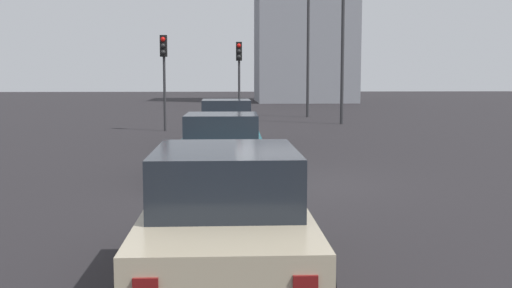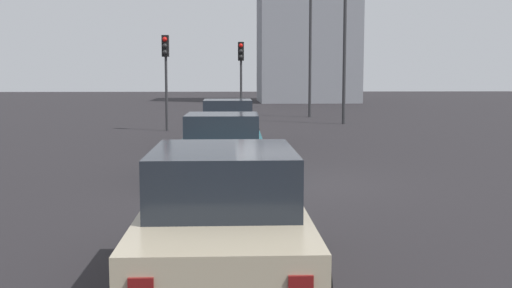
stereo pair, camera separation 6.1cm
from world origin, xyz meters
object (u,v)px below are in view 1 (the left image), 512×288
at_px(car_grey_right_lead, 226,122).
at_px(traffic_light_near_left, 239,65).
at_px(car_beige_right_third, 226,217).
at_px(traffic_light_near_right, 164,62).
at_px(car_teal_right_second, 222,146).
at_px(street_lamp_kerbside, 308,41).
at_px(street_lamp_far, 343,15).

bearing_deg(car_grey_right_lead, traffic_light_near_left, -4.44).
relative_size(car_beige_right_third, traffic_light_near_right, 1.10).
bearing_deg(car_teal_right_second, car_grey_right_lead, 0.14).
height_order(street_lamp_kerbside, street_lamp_far, street_lamp_far).
height_order(car_beige_right_third, traffic_light_near_left, traffic_light_near_left).
distance_m(traffic_light_near_right, street_lamp_far, 9.27).
xyz_separation_m(car_beige_right_third, street_lamp_far, (23.04, -5.84, 4.52)).
relative_size(traffic_light_near_left, street_lamp_far, 0.43).
distance_m(car_teal_right_second, street_lamp_far, 17.21).
distance_m(car_beige_right_third, street_lamp_far, 24.19).
bearing_deg(street_lamp_far, traffic_light_near_right, 112.50).
bearing_deg(street_lamp_kerbside, car_teal_right_second, 166.65).
distance_m(car_grey_right_lead, car_teal_right_second, 6.97).
relative_size(car_teal_right_second, traffic_light_near_left, 1.04).
distance_m(car_teal_right_second, traffic_light_near_left, 15.99).
bearing_deg(traffic_light_near_left, street_lamp_far, 91.40).
relative_size(traffic_light_near_left, street_lamp_kerbside, 0.54).
xyz_separation_m(traffic_light_near_left, traffic_light_near_right, (-3.74, 3.29, 0.05)).
bearing_deg(car_teal_right_second, car_beige_right_third, -178.31).
distance_m(car_teal_right_second, traffic_light_near_right, 12.52).
distance_m(car_grey_right_lead, street_lamp_far, 11.23).
height_order(car_grey_right_lead, street_lamp_far, street_lamp_far).
relative_size(car_teal_right_second, street_lamp_far, 0.45).
bearing_deg(traffic_light_near_left, car_beige_right_third, 2.82).
bearing_deg(street_lamp_far, traffic_light_near_left, 86.51).
height_order(traffic_light_near_left, street_lamp_kerbside, street_lamp_kerbside).
bearing_deg(car_beige_right_third, car_teal_right_second, 0.69).
distance_m(traffic_light_near_left, street_lamp_far, 5.55).
xyz_separation_m(car_grey_right_lead, street_lamp_kerbside, (13.78, -4.77, 3.56)).
bearing_deg(street_lamp_kerbside, street_lamp_far, -169.81).
xyz_separation_m(car_beige_right_third, traffic_light_near_left, (23.34, -0.84, 2.12)).
relative_size(car_grey_right_lead, traffic_light_near_right, 1.09).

